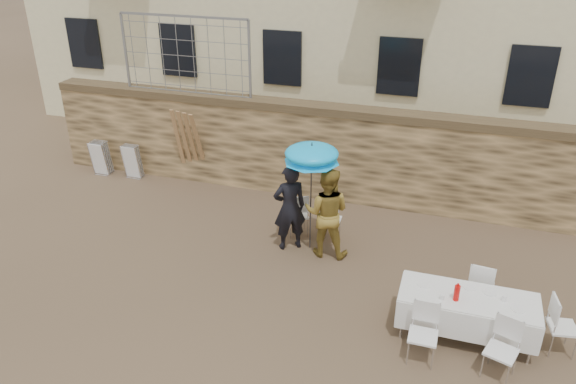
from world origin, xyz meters
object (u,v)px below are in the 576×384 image
(table_chair_front_left, at_px, (423,335))
(chair_stack_left, at_px, (104,156))
(man_suit, at_px, (290,208))
(table_chair_back, at_px, (481,285))
(banquet_table, at_px, (469,299))
(table_chair_side, at_px, (563,326))
(couple_chair_left, at_px, (298,214))
(couple_chair_right, at_px, (330,219))
(chair_stack_right, at_px, (134,160))
(woman_dress, at_px, (327,212))
(umbrella, at_px, (312,157))
(table_chair_front_right, at_px, (501,351))
(soda_bottle, at_px, (457,293))

(table_chair_front_left, height_order, chair_stack_left, table_chair_front_left)
(man_suit, distance_m, table_chair_back, 3.79)
(table_chair_front_left, height_order, table_chair_back, same)
(banquet_table, height_order, table_chair_side, table_chair_side)
(couple_chair_left, relative_size, table_chair_front_left, 1.00)
(table_chair_back, bearing_deg, couple_chair_right, -20.68)
(table_chair_front_left, distance_m, table_chair_back, 1.74)
(couple_chair_left, xyz_separation_m, chair_stack_right, (-4.79, 1.50, -0.02))
(couple_chair_right, height_order, table_chair_back, same)
(couple_chair_left, height_order, chair_stack_left, couple_chair_left)
(man_suit, height_order, chair_stack_right, man_suit)
(table_chair_front_left, relative_size, table_chair_back, 1.00)
(couple_chair_left, xyz_separation_m, couple_chair_right, (0.70, 0.00, 0.00))
(table_chair_front_left, bearing_deg, banquet_table, 51.50)
(chair_stack_right, bearing_deg, banquet_table, -24.54)
(couple_chair_right, height_order, chair_stack_left, couple_chair_right)
(chair_stack_right, bearing_deg, woman_dress, -20.29)
(table_chair_front_left, relative_size, chair_stack_right, 1.04)
(umbrella, relative_size, couple_chair_left, 2.20)
(woman_dress, bearing_deg, table_chair_front_right, 138.98)
(table_chair_front_left, bearing_deg, table_chair_back, 62.86)
(table_chair_front_right, bearing_deg, chair_stack_right, 171.69)
(umbrella, height_order, chair_stack_right, umbrella)
(chair_stack_right, bearing_deg, table_chair_front_right, -27.31)
(woman_dress, xyz_separation_m, chair_stack_right, (-5.54, 2.05, -0.46))
(banquet_table, distance_m, soda_bottle, 0.30)
(couple_chair_right, xyz_separation_m, table_chair_side, (4.16, -2.17, 0.00))
(umbrella, distance_m, table_chair_front_left, 3.86)
(banquet_table, relative_size, table_chair_side, 2.19)
(soda_bottle, xyz_separation_m, table_chair_front_left, (-0.40, -0.60, -0.43))
(couple_chair_right, distance_m, table_chair_front_left, 3.71)
(banquet_table, bearing_deg, couple_chair_right, 140.56)
(man_suit, distance_m, couple_chair_right, 0.98)
(banquet_table, distance_m, table_chair_side, 1.43)
(soda_bottle, relative_size, table_chair_front_right, 0.27)
(couple_chair_left, relative_size, banquet_table, 0.46)
(soda_bottle, distance_m, chair_stack_left, 9.78)
(couple_chair_right, distance_m, table_chair_front_right, 4.44)
(table_chair_front_right, relative_size, chair_stack_left, 1.04)
(woman_dress, xyz_separation_m, couple_chair_right, (-0.05, 0.55, -0.44))
(table_chair_front_left, bearing_deg, table_chair_side, 23.18)
(man_suit, distance_m, banquet_table, 3.86)
(table_chair_front_right, distance_m, table_chair_back, 1.58)
(couple_chair_left, height_order, banquet_table, couple_chair_left)
(soda_bottle, bearing_deg, chair_stack_right, 154.05)
(man_suit, height_order, table_chair_back, man_suit)
(banquet_table, xyz_separation_m, chair_stack_left, (-9.15, 3.77, -0.27))
(table_chair_front_left, relative_size, table_chair_front_right, 1.00)
(man_suit, relative_size, couple_chair_left, 1.88)
(couple_chair_left, bearing_deg, table_chair_front_right, 115.06)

